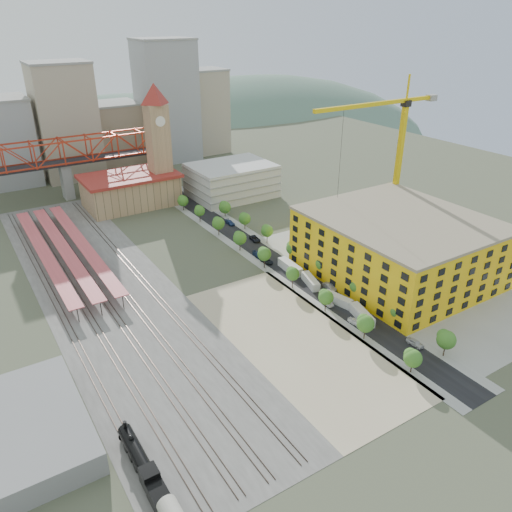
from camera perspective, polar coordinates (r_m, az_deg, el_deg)
ground at (r=148.64m, az=-1.39°, el=-3.10°), size 400.00×400.00×0.00m
ballast_strip at (r=151.07m, az=-16.73°, el=-3.79°), size 36.00×165.00×0.06m
dirt_lot at (r=124.67m, az=4.60°, el=-9.55°), size 28.00×67.00×0.06m
street_asphalt at (r=167.43m, az=0.65°, el=0.46°), size 12.00×170.00×0.06m
sidewalk_west at (r=164.80m, az=-0.96°, el=0.02°), size 3.00×170.00×0.04m
sidewalk_east at (r=170.20m, az=2.20°, el=0.89°), size 3.00×170.00×0.04m
construction_pad at (r=161.30m, az=16.25°, el=-1.72°), size 50.00×90.00×0.06m
rail_tracks at (r=150.66m, az=-17.38°, el=-3.92°), size 26.56×160.00×0.18m
platform_canopies at (r=172.73m, az=-21.15°, el=0.88°), size 16.00×80.00×4.12m
station_hall at (r=213.39m, az=-14.13°, el=7.36°), size 38.00×24.00×13.10m
clock_tower at (r=210.01m, az=-11.19°, el=13.61°), size 12.00×12.00×52.00m
parking_garage at (r=218.39m, az=-2.82°, el=8.64°), size 34.00×26.00×14.00m
truss_bridge at (r=226.83m, az=-21.28°, el=10.71°), size 94.00×9.60×25.60m
construction_building at (r=155.19m, az=15.93°, el=1.06°), size 44.60×50.60×18.80m
warehouse at (r=107.51m, az=-25.03°, el=-17.62°), size 22.00×32.00×5.00m
street_trees at (r=160.03m, az=2.59°, el=-0.86°), size 15.40×124.40×8.00m
skyline at (r=268.93m, az=-16.37°, el=14.48°), size 133.00×46.00×60.00m
distant_hills at (r=416.64m, az=-14.54°, el=3.88°), size 647.00×264.00×227.00m
locomotive at (r=95.54m, az=-12.80°, el=-22.33°), size 2.87×22.15×5.54m
tower_crane at (r=175.25m, az=15.49°, el=12.47°), size 51.41×2.51×54.90m
site_trailer_a at (r=134.06m, az=12.00°, el=-6.63°), size 4.82×9.95×2.63m
site_trailer_b at (r=139.89m, az=9.33°, el=-4.93°), size 4.22×9.06×2.40m
site_trailer_c at (r=147.84m, az=6.25°, el=-2.89°), size 4.60×9.30×2.46m
site_trailer_d at (r=154.90m, az=3.91°, el=-1.28°), size 3.22×10.37×2.80m
car_0 at (r=132.05m, az=11.28°, el=-7.41°), size 2.26×4.52×1.48m
car_1 at (r=139.03m, az=8.10°, el=-5.27°), size 1.58×4.49×1.48m
car_2 at (r=159.90m, az=1.24°, el=-0.59°), size 2.62×5.04×1.36m
car_3 at (r=163.96m, az=0.20°, el=0.14°), size 2.31×5.01×1.42m
car_4 at (r=128.00m, az=17.72°, el=-9.44°), size 2.17×4.64×1.54m
car_5 at (r=146.42m, az=8.38°, el=-3.53°), size 1.76×4.89×1.60m
car_6 at (r=175.43m, az=-0.12°, el=1.97°), size 3.14×5.67×1.50m
car_7 at (r=189.48m, az=-2.99°, el=3.82°), size 2.03×4.98×1.44m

